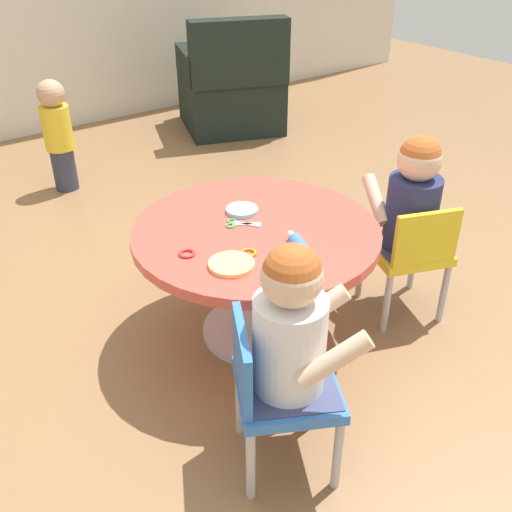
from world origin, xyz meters
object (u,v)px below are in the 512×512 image
at_px(craft_table, 256,253).
at_px(seated_child_right, 413,198).
at_px(toddler_standing, 58,133).
at_px(craft_scissors, 238,224).
at_px(rolling_pin, 301,249).
at_px(child_chair_left, 276,388).
at_px(armchair_dark, 232,89).
at_px(seated_child_left, 292,326).
at_px(child_chair_right, 410,252).

distance_m(craft_table, seated_child_right, 0.66).
xyz_separation_m(toddler_standing, craft_scissors, (0.06, -1.78, 0.14)).
relative_size(rolling_pin, craft_scissors, 1.67).
height_order(child_chair_left, armchair_dark, armchair_dark).
bearing_deg(child_chair_left, seated_child_right, 19.15).
bearing_deg(toddler_standing, rolling_pin, -87.10).
height_order(craft_table, craft_scissors, craft_scissors).
bearing_deg(craft_scissors, seated_child_left, -112.44).
distance_m(craft_table, child_chair_right, 0.65).
bearing_deg(armchair_dark, toddler_standing, -168.13).
distance_m(seated_child_left, seated_child_right, 0.97).
height_order(armchair_dark, craft_scissors, armchair_dark).
distance_m(armchair_dark, toddler_standing, 1.49).
distance_m(craft_table, toddler_standing, 1.85).
bearing_deg(seated_child_right, rolling_pin, -177.86).
xyz_separation_m(child_chair_left, rolling_pin, (0.34, 0.30, 0.21)).
bearing_deg(craft_scissors, toddler_standing, 91.93).
height_order(toddler_standing, rolling_pin, toddler_standing).
bearing_deg(seated_child_right, armchair_dark, 72.33).
xyz_separation_m(seated_child_right, rolling_pin, (-0.60, -0.02, -0.01)).
height_order(seated_child_right, armchair_dark, armchair_dark).
bearing_deg(rolling_pin, craft_scissors, 98.44).
distance_m(seated_child_left, armchair_dark, 3.20).
relative_size(child_chair_left, toddler_standing, 0.80).
bearing_deg(armchair_dark, rolling_pin, -119.46).
relative_size(seated_child_left, rolling_pin, 2.29).
relative_size(craft_table, seated_child_left, 1.83).
xyz_separation_m(seated_child_left, armchair_dark, (1.66, 2.72, -0.22)).
bearing_deg(seated_child_left, craft_table, 62.34).
relative_size(craft_table, child_chair_left, 1.74).
distance_m(child_chair_left, seated_child_right, 1.02).
relative_size(armchair_dark, toddler_standing, 1.37).
height_order(child_chair_right, armchair_dark, armchair_dark).
height_order(seated_child_left, child_chair_right, seated_child_left).
bearing_deg(craft_table, rolling_pin, -88.26).
height_order(seated_child_right, rolling_pin, seated_child_right).
xyz_separation_m(seated_child_left, seated_child_right, (0.91, 0.35, 0.00)).
xyz_separation_m(craft_table, craft_scissors, (-0.04, 0.06, 0.11)).
distance_m(seated_child_right, armchair_dark, 2.51).
bearing_deg(craft_scissors, craft_table, -57.76).
bearing_deg(child_chair_left, child_chair_right, 17.35).
bearing_deg(child_chair_left, armchair_dark, 57.87).
distance_m(craft_table, seated_child_left, 0.66).
bearing_deg(child_chair_right, craft_table, 155.89).
height_order(child_chair_left, seated_child_left, seated_child_left).
height_order(craft_table, child_chair_left, child_chair_left).
height_order(armchair_dark, toddler_standing, armchair_dark).
relative_size(armchair_dark, craft_scissors, 6.87).
bearing_deg(armchair_dark, child_chair_right, -107.72).
xyz_separation_m(child_chair_left, seated_child_left, (0.04, -0.02, 0.23)).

